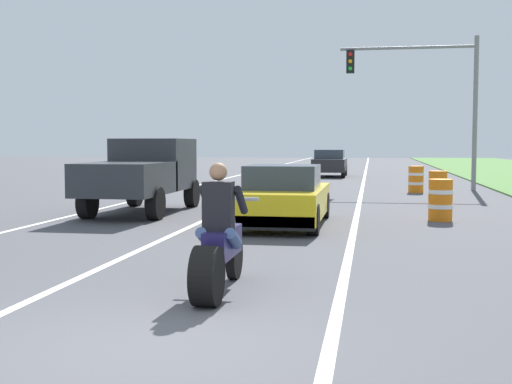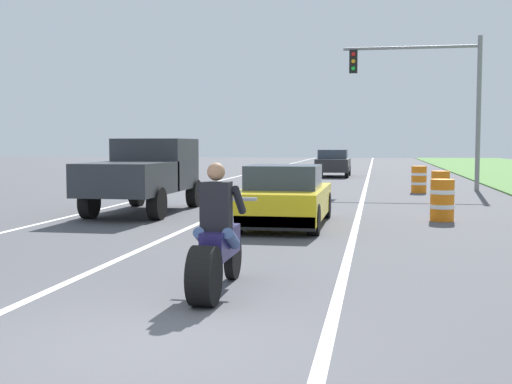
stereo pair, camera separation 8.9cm
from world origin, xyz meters
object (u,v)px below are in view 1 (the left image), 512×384
construction_barrel_mid (438,187)px  traffic_light_mast_near (431,87)px  motorcycle_with_rider (219,247)px  sports_car_yellow (283,198)px  construction_barrel_nearest (440,200)px  construction_barrel_far (416,179)px  pickup_truck_left_lane_dark_grey (143,171)px  distant_car_far_ahead (330,163)px

construction_barrel_mid → traffic_light_mast_near: bearing=87.7°
motorcycle_with_rider → construction_barrel_mid: size_ratio=2.21×
sports_car_yellow → construction_barrel_nearest: size_ratio=4.30×
construction_barrel_far → motorcycle_with_rider: bearing=-101.1°
traffic_light_mast_near → construction_barrel_nearest: 11.40m
construction_barrel_mid → construction_barrel_far: 4.41m
construction_barrel_far → traffic_light_mast_near: bearing=67.9°
motorcycle_with_rider → traffic_light_mast_near: (4.12, 19.36, 3.45)m
traffic_light_mast_near → construction_barrel_far: size_ratio=6.00×
construction_barrel_mid → motorcycle_with_rider: bearing=-106.1°
pickup_truck_left_lane_dark_grey → construction_barrel_mid: size_ratio=4.80×
sports_car_yellow → distant_car_far_ahead: distant_car_far_ahead is taller
pickup_truck_left_lane_dark_grey → construction_barrel_nearest: size_ratio=4.80×
sports_car_yellow → construction_barrel_nearest: sports_car_yellow is taller
construction_barrel_nearest → construction_barrel_far: same height
construction_barrel_nearest → construction_barrel_mid: bearing=85.3°
construction_barrel_nearest → construction_barrel_mid: (0.40, 4.90, 0.00)m
motorcycle_with_rider → construction_barrel_mid: (3.87, 13.44, -0.09)m
motorcycle_with_rider → sports_car_yellow: size_ratio=0.51×
traffic_light_mast_near → sports_car_yellow: bearing=-108.9°
construction_barrel_mid → pickup_truck_left_lane_dark_grey: bearing=-152.0°
sports_car_yellow → construction_barrel_nearest: 3.90m
pickup_truck_left_lane_dark_grey → construction_barrel_nearest: pickup_truck_left_lane_dark_grey is taller
motorcycle_with_rider → traffic_light_mast_near: size_ratio=0.37×
construction_barrel_far → pickup_truck_left_lane_dark_grey: bearing=-131.4°
traffic_light_mast_near → construction_barrel_nearest: size_ratio=6.00×
pickup_truck_left_lane_dark_grey → distant_car_far_ahead: size_ratio=1.20×
sports_car_yellow → pickup_truck_left_lane_dark_grey: 4.61m
pickup_truck_left_lane_dark_grey → construction_barrel_far: pickup_truck_left_lane_dark_grey is taller
traffic_light_mast_near → construction_barrel_mid: size_ratio=6.00×
distant_car_far_ahead → sports_car_yellow: bearing=-89.2°
motorcycle_with_rider → construction_barrel_mid: 13.98m
sports_car_yellow → traffic_light_mast_near: (4.23, 12.34, 3.42)m
traffic_light_mast_near → construction_barrel_mid: traffic_light_mast_near is taller
motorcycle_with_rider → distant_car_far_ahead: 29.45m
motorcycle_with_rider → construction_barrel_nearest: size_ratio=2.21×
sports_car_yellow → traffic_light_mast_near: traffic_light_mast_near is taller
traffic_light_mast_near → construction_barrel_far: traffic_light_mast_near is taller
pickup_truck_left_lane_dark_grey → construction_barrel_nearest: bearing=-4.6°
construction_barrel_mid → construction_barrel_far: bearing=94.9°
traffic_light_mast_near → distant_car_far_ahead: bearing=114.3°
construction_barrel_nearest → distant_car_far_ahead: 21.27m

